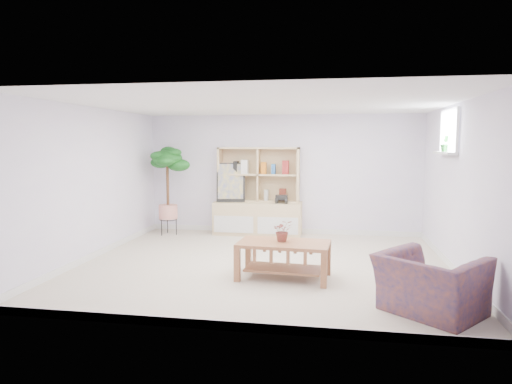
% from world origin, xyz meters
% --- Properties ---
extents(floor, '(5.50, 5.00, 0.01)m').
position_xyz_m(floor, '(0.00, 0.00, 0.00)').
color(floor, beige).
rests_on(floor, ground).
extents(ceiling, '(5.50, 5.00, 0.01)m').
position_xyz_m(ceiling, '(0.00, 0.00, 2.40)').
color(ceiling, white).
rests_on(ceiling, walls).
extents(walls, '(5.51, 5.01, 2.40)m').
position_xyz_m(walls, '(0.00, 0.00, 1.20)').
color(walls, white).
rests_on(walls, floor).
extents(baseboard, '(5.50, 5.00, 0.10)m').
position_xyz_m(baseboard, '(0.00, 0.00, 0.05)').
color(baseboard, white).
rests_on(baseboard, floor).
extents(window, '(0.10, 0.98, 0.68)m').
position_xyz_m(window, '(2.73, 0.60, 2.00)').
color(window, '#D0DEFA').
rests_on(window, walls).
extents(window_sill, '(0.14, 1.00, 0.04)m').
position_xyz_m(window_sill, '(2.67, 0.60, 1.68)').
color(window_sill, white).
rests_on(window_sill, walls).
extents(storage_unit, '(1.75, 0.59, 1.75)m').
position_xyz_m(storage_unit, '(-0.46, 2.24, 0.87)').
color(storage_unit, '#DDB679').
rests_on(storage_unit, floor).
extents(poster, '(0.58, 0.22, 0.78)m').
position_xyz_m(poster, '(-1.00, 2.20, 1.05)').
color(poster, yellow).
rests_on(poster, storage_unit).
extents(toy_truck, '(0.35, 0.25, 0.18)m').
position_xyz_m(toy_truck, '(0.02, 2.15, 0.75)').
color(toy_truck, black).
rests_on(toy_truck, storage_unit).
extents(coffee_table, '(1.27, 0.75, 0.50)m').
position_xyz_m(coffee_table, '(0.37, -0.66, 0.25)').
color(coffee_table, brown).
rests_on(coffee_table, floor).
extents(table_plant, '(0.32, 0.30, 0.29)m').
position_xyz_m(table_plant, '(0.35, -0.61, 0.65)').
color(table_plant, '#144715').
rests_on(table_plant, coffee_table).
extents(floor_tree, '(0.68, 0.68, 1.77)m').
position_xyz_m(floor_tree, '(-2.23, 1.93, 0.88)').
color(floor_tree, '#0D4313').
rests_on(floor_tree, floor).
extents(armchair, '(1.32, 1.30, 0.74)m').
position_xyz_m(armchair, '(2.06, -1.70, 0.37)').
color(armchair, navy).
rests_on(armchair, floor).
extents(sill_plant, '(0.15, 0.13, 0.25)m').
position_xyz_m(sill_plant, '(2.67, 0.58, 1.83)').
color(sill_plant, '#0D4313').
rests_on(sill_plant, window_sill).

